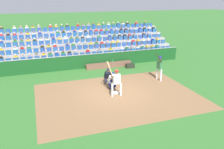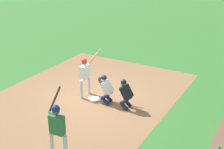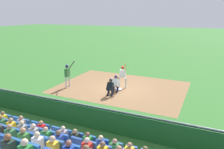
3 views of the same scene
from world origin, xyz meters
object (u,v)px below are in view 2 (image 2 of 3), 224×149
Objects in this scene: batter_at_plate at (85,73)px; catcher_crouching at (106,87)px; home_plate_umpire at (126,93)px; water_bottle_on_bench at (219,149)px; on_deck_batter at (57,125)px; home_plate_marker at (94,99)px.

catcher_crouching is at bearing -96.56° from batter_at_plate.
catcher_crouching is 1.00× the size of home_plate_umpire.
home_plate_umpire is 4.38m from water_bottle_on_bench.
on_deck_batter is at bearing 174.83° from home_plate_umpire.
on_deck_batter is at bearing 115.21° from water_bottle_on_bench.
water_bottle_on_bench is at bearing -110.27° from catcher_crouching.
on_deck_batter reaches higher than home_plate_marker.
catcher_crouching reaches higher than home_plate_marker.
on_deck_batter is (-3.86, -0.57, 0.44)m from catcher_crouching.
home_plate_umpire is at bearing -94.22° from batter_at_plate.
batter_at_plate is (0.11, 0.52, 1.06)m from home_plate_marker.
on_deck_batter is at bearing -171.61° from catcher_crouching.
on_deck_batter is (-3.83, 0.35, 0.46)m from home_plate_umpire.
home_plate_marker is at bearing 16.59° from on_deck_batter.
batter_at_plate reaches higher than catcher_crouching.
home_plate_marker is 1.64m from home_plate_umpire.
batter_at_plate is 6.35m from water_bottle_on_bench.
home_plate_umpire is (-0.02, -0.92, -0.02)m from catcher_crouching.
home_plate_umpire is at bearing 65.85° from water_bottle_on_bench.
batter_at_plate is 2.07m from home_plate_umpire.
batter_at_plate is at bearing 22.84° from on_deck_batter.
on_deck_batter is (-3.87, -1.15, 1.13)m from home_plate_marker.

